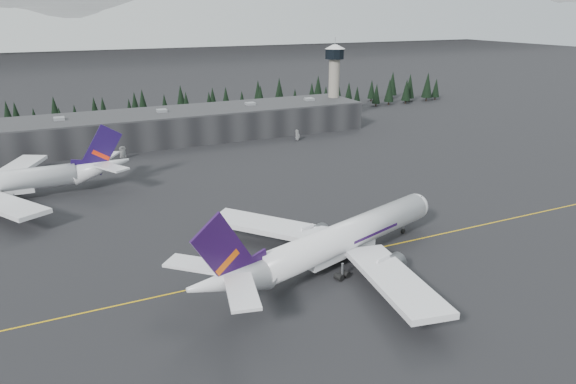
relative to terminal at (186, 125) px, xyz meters
name	(u,v)px	position (x,y,z in m)	size (l,w,h in m)	color
ground	(325,255)	(0.00, -125.00, -6.30)	(1400.00, 1400.00, 0.00)	black
taxiline	(329,259)	(0.00, -127.00, -6.29)	(400.00, 0.40, 0.02)	gold
terminal	(186,125)	(0.00, 0.00, 0.00)	(160.00, 30.00, 12.60)	black
control_tower	(334,75)	(75.00, 3.00, 17.11)	(10.00, 10.00, 37.70)	gray
treeline	(167,108)	(0.00, 37.00, 1.20)	(360.00, 20.00, 15.00)	black
mountain_ridge	(70,40)	(0.00, 875.00, -6.30)	(4400.00, 900.00, 420.00)	white
jet_main	(330,243)	(-2.02, -130.83, -0.41)	(69.26, 62.48, 20.90)	white
jet_parked	(7,182)	(-66.97, -54.21, -0.52)	(69.62, 64.31, 20.48)	silver
gse_vehicle_a	(123,157)	(-30.10, -21.24, -5.63)	(2.22, 4.82, 1.34)	#BDBDBF
gse_vehicle_b	(298,138)	(42.67, -23.07, -5.50)	(1.90, 4.72, 1.61)	silver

